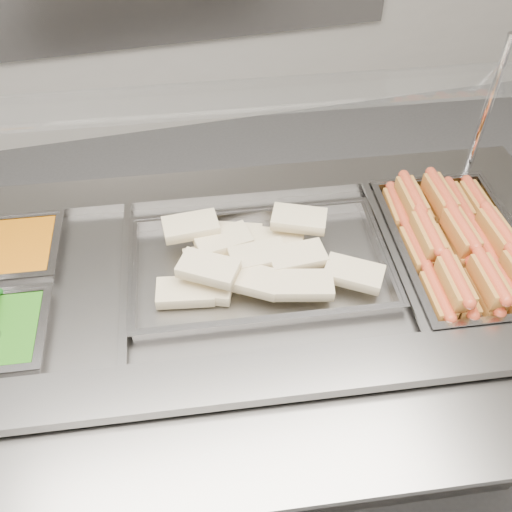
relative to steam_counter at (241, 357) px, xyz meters
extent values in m
plane|color=#505053|center=(-0.13, -0.33, -0.47)|extent=(6.00, 6.00, 0.00)
cube|color=slate|center=(0.00, 0.00, -0.01)|extent=(1.98, 1.00, 0.92)
cube|color=gray|center=(-0.04, -0.37, 0.46)|extent=(1.99, 0.36, 0.03)
cube|color=gray|center=(0.04, 0.37, 0.46)|extent=(1.99, 0.36, 0.03)
cube|color=black|center=(0.00, 0.00, 0.34)|extent=(1.77, 0.79, 0.02)
cube|color=gray|center=(0.45, -0.05, 0.47)|extent=(0.09, 0.60, 0.01)
cube|color=gray|center=(-0.31, 0.03, 0.47)|extent=(0.09, 0.60, 0.01)
cube|color=gray|center=(-0.06, -0.54, 0.42)|extent=(1.92, 0.47, 0.02)
cylinder|color=silver|center=(0.86, 0.25, 0.71)|extent=(0.03, 0.03, 0.46)
cube|color=silver|center=(0.02, 0.22, 0.88)|extent=(1.76, 0.50, 0.09)
cube|color=#A74F09|center=(-0.66, 0.23, 0.44)|extent=(0.32, 0.26, 0.09)
cube|color=#AE6B24|center=(0.50, -0.24, 0.46)|extent=(0.07, 0.16, 0.05)
cylinder|color=#B22720|center=(0.50, -0.24, 0.48)|extent=(0.05, 0.18, 0.03)
cube|color=#AE6B24|center=(0.52, -0.06, 0.46)|extent=(0.07, 0.16, 0.05)
cylinder|color=#B22720|center=(0.52, -0.06, 0.48)|extent=(0.05, 0.18, 0.03)
cube|color=#AE6B24|center=(0.54, 0.13, 0.46)|extent=(0.08, 0.16, 0.05)
cylinder|color=#B22720|center=(0.54, 0.13, 0.48)|extent=(0.06, 0.18, 0.03)
cube|color=#AE6B24|center=(0.57, -0.25, 0.46)|extent=(0.08, 0.16, 0.05)
cylinder|color=#B22720|center=(0.57, -0.25, 0.48)|extent=(0.06, 0.18, 0.03)
cube|color=#AE6B24|center=(0.59, -0.07, 0.46)|extent=(0.07, 0.16, 0.05)
cylinder|color=#B22720|center=(0.59, -0.07, 0.48)|extent=(0.05, 0.18, 0.03)
cube|color=#AE6B24|center=(0.61, 0.12, 0.46)|extent=(0.07, 0.16, 0.05)
cylinder|color=#B22720|center=(0.61, 0.12, 0.48)|extent=(0.05, 0.18, 0.03)
cube|color=#AE6B24|center=(0.64, -0.26, 0.45)|extent=(0.07, 0.16, 0.05)
cylinder|color=#B22720|center=(0.64, -0.26, 0.48)|extent=(0.05, 0.18, 0.03)
cube|color=#AE6B24|center=(0.66, -0.07, 0.46)|extent=(0.07, 0.16, 0.05)
cylinder|color=#B22720|center=(0.66, -0.07, 0.48)|extent=(0.05, 0.18, 0.03)
cube|color=#AE6B24|center=(0.68, 0.11, 0.46)|extent=(0.07, 0.16, 0.05)
cylinder|color=#B22720|center=(0.68, 0.11, 0.48)|extent=(0.05, 0.18, 0.03)
cube|color=#AE6B24|center=(0.70, -0.26, 0.46)|extent=(0.07, 0.16, 0.05)
cylinder|color=#B22720|center=(0.70, -0.26, 0.48)|extent=(0.05, 0.18, 0.03)
cube|color=#AE6B24|center=(0.72, -0.08, 0.46)|extent=(0.08, 0.16, 0.05)
cylinder|color=#B22720|center=(0.72, -0.08, 0.48)|extent=(0.06, 0.18, 0.03)
cube|color=#AE6B24|center=(0.74, 0.10, 0.46)|extent=(0.07, 0.16, 0.05)
cylinder|color=#B22720|center=(0.74, 0.10, 0.48)|extent=(0.05, 0.18, 0.03)
cube|color=#AE6B24|center=(0.79, -0.09, 0.46)|extent=(0.07, 0.16, 0.05)
cylinder|color=#B22720|center=(0.79, -0.09, 0.48)|extent=(0.05, 0.18, 0.03)
cube|color=#AE6B24|center=(0.81, 0.10, 0.46)|extent=(0.07, 0.16, 0.05)
cylinder|color=#B22720|center=(0.81, 0.10, 0.48)|extent=(0.05, 0.18, 0.03)
cube|color=#AE6B24|center=(0.54, -0.24, 0.51)|extent=(0.07, 0.16, 0.05)
cylinder|color=#B22720|center=(0.54, -0.24, 0.53)|extent=(0.05, 0.18, 0.03)
cube|color=#AE6B24|center=(0.55, -0.06, 0.51)|extent=(0.07, 0.16, 0.05)
cylinder|color=#B22720|center=(0.55, -0.06, 0.53)|extent=(0.05, 0.18, 0.03)
cube|color=#AE6B24|center=(0.58, 0.11, 0.51)|extent=(0.07, 0.16, 0.05)
cylinder|color=#B22720|center=(0.58, 0.11, 0.53)|extent=(0.05, 0.18, 0.03)
cube|color=#AE6B24|center=(0.64, -0.26, 0.51)|extent=(0.07, 0.16, 0.05)
cylinder|color=#B22720|center=(0.64, -0.26, 0.53)|extent=(0.05, 0.18, 0.03)
cube|color=#AE6B24|center=(0.65, -0.07, 0.51)|extent=(0.06, 0.16, 0.05)
cylinder|color=#B22720|center=(0.65, -0.07, 0.53)|extent=(0.04, 0.18, 0.03)
cube|color=#AE6B24|center=(0.67, 0.10, 0.51)|extent=(0.06, 0.16, 0.05)
cylinder|color=#B22720|center=(0.67, 0.10, 0.53)|extent=(0.04, 0.18, 0.03)
cube|color=#AE6B24|center=(0.75, -0.09, 0.51)|extent=(0.06, 0.16, 0.05)
cylinder|color=#B22720|center=(0.75, -0.09, 0.53)|extent=(0.04, 0.18, 0.03)
cube|color=#D1BD8C|center=(-0.06, -0.01, 0.46)|extent=(0.18, 0.16, 0.03)
cube|color=#D1BD8C|center=(-0.07, 0.05, 0.47)|extent=(0.16, 0.09, 0.03)
cube|color=#D1BD8C|center=(-0.01, 0.07, 0.47)|extent=(0.18, 0.14, 0.03)
cube|color=#D1BD8C|center=(-0.03, -0.02, 0.47)|extent=(0.18, 0.13, 0.03)
cube|color=#D1BD8C|center=(-0.11, -0.06, 0.47)|extent=(0.18, 0.14, 0.03)
cube|color=#D1BD8C|center=(-0.16, -0.06, 0.47)|extent=(0.17, 0.12, 0.03)
cube|color=#D1BD8C|center=(0.13, 0.06, 0.47)|extent=(0.18, 0.15, 0.03)
cube|color=#D1BD8C|center=(0.02, 0.12, 0.47)|extent=(0.18, 0.14, 0.03)
cube|color=#D1BD8C|center=(0.06, -0.01, 0.50)|extent=(0.16, 0.10, 0.03)
cube|color=#D1BD8C|center=(0.30, -0.13, 0.50)|extent=(0.18, 0.16, 0.03)
cube|color=#D1BD8C|center=(-0.03, 0.07, 0.50)|extent=(0.17, 0.11, 0.03)
cube|color=#D1BD8C|center=(0.02, -0.09, 0.50)|extent=(0.18, 0.16, 0.03)
cube|color=#D1BD8C|center=(0.16, -0.04, 0.50)|extent=(0.16, 0.09, 0.03)
cube|color=#D1BD8C|center=(0.15, -0.14, 0.50)|extent=(0.18, 0.12, 0.03)
cube|color=#D1BD8C|center=(0.20, 0.08, 0.53)|extent=(0.18, 0.15, 0.03)
cube|color=#D1BD8C|center=(-0.11, 0.13, 0.53)|extent=(0.16, 0.09, 0.03)
cube|color=#D1BD8C|center=(-0.09, -0.05, 0.53)|extent=(0.18, 0.16, 0.03)
camera|label=1|loc=(-0.21, -1.09, 1.66)|focal=40.00mm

